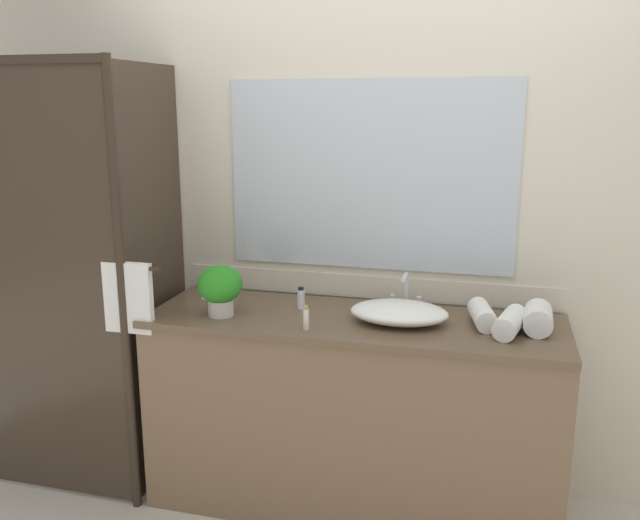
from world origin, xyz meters
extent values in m
plane|color=beige|center=(0.00, 0.00, 0.00)|extent=(8.00, 8.00, 0.00)
cube|color=beige|center=(0.00, 0.34, 1.30)|extent=(4.40, 0.05, 2.60)
cube|color=beige|center=(0.00, 0.32, 0.96)|extent=(1.80, 0.01, 0.11)
cube|color=silver|center=(0.00, 0.31, 1.48)|extent=(1.33, 0.01, 0.86)
cube|color=brown|center=(0.00, 0.01, 0.43)|extent=(1.80, 0.56, 0.87)
cube|color=brown|center=(0.00, 0.00, 0.89)|extent=(1.80, 0.58, 0.03)
cylinder|color=#2D2319|center=(-0.95, -0.27, 1.00)|extent=(0.04, 0.04, 2.00)
cube|color=#382B21|center=(-1.45, -0.27, 1.00)|extent=(0.96, 0.01, 1.96)
cube|color=#382B21|center=(-0.95, 0.02, 1.00)|extent=(0.01, 0.57, 1.96)
cylinder|color=#2D2319|center=(-0.93, -0.26, 1.13)|extent=(0.32, 0.02, 0.02)
cube|color=white|center=(-0.93, -0.26, 1.00)|extent=(0.22, 0.04, 0.31)
ellipsoid|color=white|center=(0.20, 0.00, 0.94)|extent=(0.42, 0.30, 0.09)
cube|color=silver|center=(0.20, 0.20, 0.91)|extent=(0.17, 0.04, 0.02)
cylinder|color=silver|center=(0.20, 0.20, 0.99)|extent=(0.02, 0.02, 0.14)
cylinder|color=silver|center=(0.20, 0.15, 1.06)|extent=(0.02, 0.10, 0.02)
cylinder|color=silver|center=(0.14, 0.20, 0.94)|extent=(0.02, 0.02, 0.04)
cylinder|color=silver|center=(0.26, 0.20, 0.94)|extent=(0.02, 0.02, 0.04)
cylinder|color=beige|center=(-0.57, -0.11, 0.94)|extent=(0.11, 0.11, 0.07)
ellipsoid|color=#27821F|center=(-0.57, -0.11, 1.04)|extent=(0.20, 0.20, 0.17)
cube|color=silver|center=(-0.70, 0.12, 0.91)|extent=(0.10, 0.07, 0.01)
ellipsoid|color=silver|center=(-0.70, 0.12, 0.92)|extent=(0.07, 0.04, 0.02)
cylinder|color=silver|center=(-0.26, 0.08, 0.94)|extent=(0.03, 0.03, 0.09)
cylinder|color=black|center=(-0.26, 0.08, 0.99)|extent=(0.03, 0.03, 0.01)
cylinder|color=silver|center=(-0.16, -0.20, 0.94)|extent=(0.02, 0.02, 0.09)
cylinder|color=#9E895B|center=(-0.16, -0.20, 1.00)|extent=(0.02, 0.02, 0.02)
cylinder|color=white|center=(0.76, 0.02, 0.96)|extent=(0.12, 0.20, 0.12)
cylinder|color=white|center=(0.65, -0.03, 0.95)|extent=(0.14, 0.25, 0.10)
cylinder|color=white|center=(0.54, 0.05, 0.95)|extent=(0.14, 0.24, 0.09)
camera|label=1|loc=(0.57, -2.70, 1.81)|focal=37.53mm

